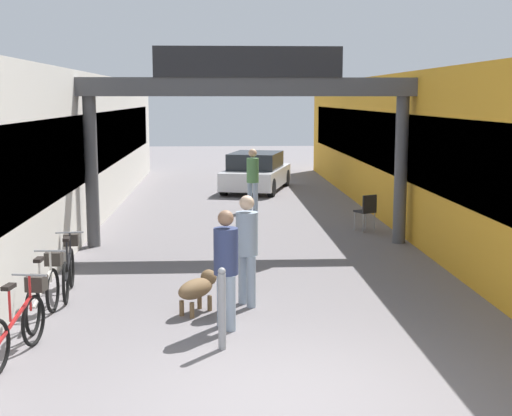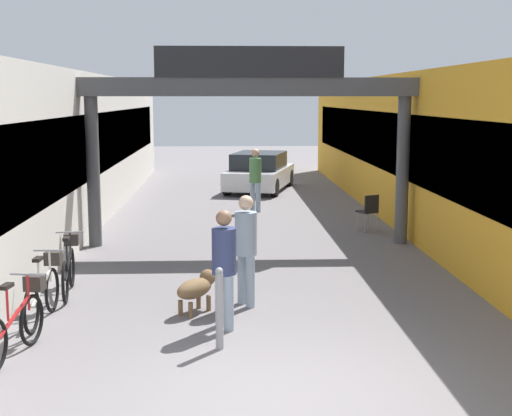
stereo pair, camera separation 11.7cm
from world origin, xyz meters
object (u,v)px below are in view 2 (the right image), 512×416
pedestrian_companion (246,243)px  dog_on_leash (197,287)px  pedestrian_carrying_crate (255,176)px  bollard_post_metal (219,308)px  cafe_chair_black_nearer (369,209)px  bicycle_red_nearest (17,322)px  parked_car_white (260,172)px  pedestrian_with_dog (224,261)px  bicycle_black_third (69,267)px  bicycle_silver_second (44,291)px

pedestrian_companion → dog_on_leash: pedestrian_companion is taller
pedestrian_carrying_crate → bollard_post_metal: size_ratio=1.65×
bollard_post_metal → cafe_chair_black_nearer: bearing=66.0°
bollard_post_metal → pedestrian_companion: bearing=78.3°
bicycle_red_nearest → parked_car_white: 16.24m
bicycle_red_nearest → parked_car_white: size_ratio=0.39×
bollard_post_metal → cafe_chair_black_nearer: 8.72m
pedestrian_with_dog → bicycle_black_third: bearing=142.6°
bicycle_black_third → cafe_chair_black_nearer: bicycle_black_third is taller
bicycle_silver_second → parked_car_white: (3.84, 14.34, 0.21)m
pedestrian_with_dog → bicycle_silver_second: 2.70m
pedestrian_with_dog → bicycle_silver_second: pedestrian_with_dog is taller
pedestrian_companion → cafe_chair_black_nearer: pedestrian_companion is taller
bicycle_red_nearest → bollard_post_metal: (2.51, 0.12, 0.11)m
cafe_chair_black_nearer → parked_car_white: 8.01m
pedestrian_companion → bollard_post_metal: size_ratio=1.60×
bicycle_red_nearest → bicycle_black_third: same height
pedestrian_with_dog → bicycle_silver_second: bearing=169.2°
dog_on_leash → pedestrian_companion: bearing=23.1°
pedestrian_carrying_crate → cafe_chair_black_nearer: 4.10m
bollard_post_metal → bicycle_red_nearest: bearing=-177.2°
pedestrian_companion → bicycle_silver_second: pedestrian_companion is taller
pedestrian_companion → parked_car_white: pedestrian_companion is taller
dog_on_leash → bicycle_black_third: bicycle_black_third is taller
pedestrian_with_dog → pedestrian_companion: size_ratio=0.97×
pedestrian_carrying_crate → bicycle_red_nearest: 11.76m
dog_on_leash → parked_car_white: 14.15m
bicycle_silver_second → parked_car_white: 14.84m
bollard_post_metal → bicycle_black_third: bearing=131.9°
pedestrian_companion → dog_on_leash: bearing=-156.9°
bicycle_red_nearest → cafe_chair_black_nearer: bicycle_red_nearest is taller
pedestrian_carrying_crate → bicycle_silver_second: pedestrian_carrying_crate is taller
bicycle_silver_second → parked_car_white: size_ratio=0.39×
pedestrian_companion → dog_on_leash: 1.01m
bicycle_black_third → dog_on_leash: bearing=-28.5°
dog_on_leash → bicycle_black_third: bearing=151.5°
dog_on_leash → parked_car_white: size_ratio=0.19×
dog_on_leash → bicycle_red_nearest: size_ratio=0.49×
bicycle_black_third → bicycle_red_nearest: bearing=-90.4°
dog_on_leash → pedestrian_carrying_crate: bearing=82.2°
bollard_post_metal → dog_on_leash: bearing=102.0°
bicycle_red_nearest → bicycle_silver_second: same height
bicycle_red_nearest → bollard_post_metal: bollard_post_metal is taller
pedestrian_carrying_crate → dog_on_leash: bearing=-97.8°
pedestrian_with_dog → bicycle_red_nearest: 2.79m
bicycle_black_third → pedestrian_with_dog: bearing=-37.4°
parked_car_white → cafe_chair_black_nearer: bearing=-73.8°
pedestrian_with_dog → cafe_chair_black_nearer: (3.48, 7.14, -0.42)m
pedestrian_companion → bicycle_silver_second: 3.05m
pedestrian_with_dog → bicycle_red_nearest: (-2.57, -0.95, -0.52)m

